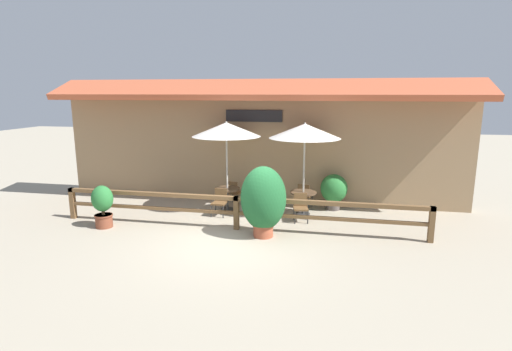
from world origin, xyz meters
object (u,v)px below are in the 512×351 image
Objects in this scene: dining_table_near at (227,192)px; chair_middle_streetside at (301,206)px; chair_middle_wallside at (305,195)px; potted_plant_corner_fern at (334,190)px; chair_near_streetside at (220,201)px; chair_near_wallside at (234,191)px; patio_umbrella_near at (226,130)px; potted_plant_tall_tropical at (103,204)px; patio_umbrella_middle at (305,131)px; potted_plant_entrance_palm at (263,200)px; dining_table_middle at (303,196)px.

chair_middle_streetside reaches higher than dining_table_near.
potted_plant_corner_fern is at bearing -165.33° from chair_middle_wallside.
chair_middle_streetside is at bearing 0.94° from chair_near_streetside.
chair_middle_streetside is at bearing -16.32° from dining_table_near.
patio_umbrella_near is at bearing 99.13° from chair_near_wallside.
chair_middle_streetside is (2.52, -0.09, 0.00)m from chair_near_streetside.
chair_near_streetside is (-0.07, -0.63, -2.17)m from patio_umbrella_near.
potted_plant_tall_tropical reaches higher than chair_middle_wallside.
chair_near_streetside is 1.00× the size of chair_middle_streetside.
patio_umbrella_middle is at bearing 23.22° from potted_plant_tall_tropical.
chair_near_wallside is 0.44× the size of potted_plant_entrance_palm.
potted_plant_corner_fern is at bearing 23.91° from chair_near_streetside.
chair_middle_wallside is (2.46, 0.68, -2.17)m from patio_umbrella_near.
patio_umbrella_middle is 2.28m from chair_middle_streetside.
patio_umbrella_middle reaches higher than chair_middle_streetside.
chair_near_wallside is at bearing 164.96° from dining_table_middle.
dining_table_middle is at bearing 16.47° from chair_near_streetside.
chair_middle_wallside is at bearing 30.34° from chair_near_streetside.
chair_near_streetside is 2.85m from chair_middle_wallside.
patio_umbrella_near reaches higher than potted_plant_tall_tropical.
patio_umbrella_near is 2.37× the size of potted_plant_tall_tropical.
chair_middle_streetside is 5.70m from potted_plant_tall_tropical.
patio_umbrella_middle is 2.30m from potted_plant_corner_fern.
chair_near_wallside reaches higher than dining_table_middle.
dining_table_middle is 0.70× the size of potted_plant_corner_fern.
patio_umbrella_near is 3.99m from potted_plant_corner_fern.
chair_middle_wallside is 0.71× the size of potted_plant_corner_fern.
potted_plant_entrance_palm reaches higher than chair_near_wallside.
patio_umbrella_near reaches higher than chair_middle_streetside.
potted_plant_corner_fern is at bearing 11.66° from dining_table_near.
patio_umbrella_near is 1.00× the size of patio_umbrella_middle.
patio_umbrella_near is at bearing 125.79° from potted_plant_entrance_palm.
chair_near_wallside is 0.29× the size of patio_umbrella_middle.
chair_middle_streetside is at bearing -16.32° from patio_umbrella_near.
potted_plant_entrance_palm is (-0.87, -2.89, 0.56)m from chair_middle_wallside.
potted_plant_tall_tropical reaches higher than dining_table_near.
potted_plant_corner_fern is at bearing 37.56° from dining_table_middle.
chair_near_streetside is at bearing 40.80° from chair_middle_wallside.
dining_table_near is 0.29× the size of patio_umbrella_middle.
chair_near_wallside is at bearing 164.96° from patio_umbrella_middle.
chair_middle_wallside is (-0.01, 0.70, -0.12)m from dining_table_middle.
patio_umbrella_middle is at bearing -0.41° from dining_table_near.
chair_middle_streetside reaches higher than dining_table_middle.
patio_umbrella_near is at bearing -90.00° from dining_table_near.
dining_table_near is at bearing 125.79° from potted_plant_entrance_palm.
chair_middle_streetside is at bearing 165.38° from chair_near_wallside.
patio_umbrella_near is 2.47m from patio_umbrella_middle.
chair_middle_streetside and chair_middle_wallside have the same top height.
chair_middle_wallside is at bearing 90.80° from patio_umbrella_middle.
dining_table_middle is (0.00, 0.00, -2.05)m from patio_umbrella_middle.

